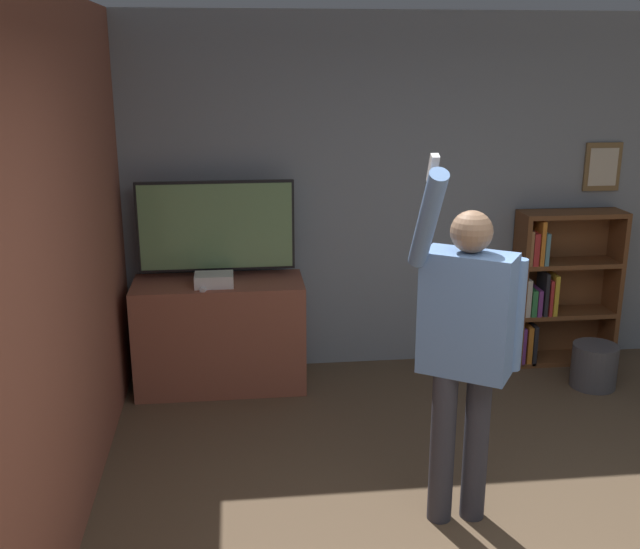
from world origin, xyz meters
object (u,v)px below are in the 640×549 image
object	(u,v)px
game_console	(214,280)
person	(466,340)
television	(216,228)
waste_bin	(594,366)
bookshelf	(556,289)

from	to	relation	value
game_console	person	size ratio (longest dim) A/B	0.14
television	waste_bin	size ratio (longest dim) A/B	3.39
bookshelf	person	distance (m)	2.48
bookshelf	waste_bin	xyz separation A→B (m)	(0.11, -0.51, -0.44)
game_console	bookshelf	bearing A→B (deg)	5.99
television	bookshelf	bearing A→B (deg)	1.77
bookshelf	waste_bin	bearing A→B (deg)	-77.38
television	person	distance (m)	2.31
bookshelf	waste_bin	size ratio (longest dim) A/B	3.70
person	bookshelf	bearing A→B (deg)	88.76
game_console	bookshelf	xyz separation A→B (m)	(2.67, 0.28, -0.25)
game_console	bookshelf	size ratio (longest dim) A/B	0.22
television	bookshelf	xyz separation A→B (m)	(2.64, 0.08, -0.58)
bookshelf	person	world-z (taller)	person
person	waste_bin	xyz separation A→B (m)	(1.50, 1.50, -0.85)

